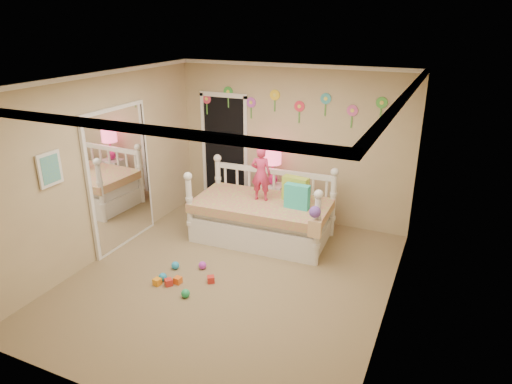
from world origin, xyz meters
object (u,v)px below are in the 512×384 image
at_px(daybed, 262,205).
at_px(table_lamp, 273,160).
at_px(nightstand, 272,202).
at_px(child, 261,174).

bearing_deg(daybed, table_lamp, 97.33).
bearing_deg(table_lamp, nightstand, 180.00).
height_order(daybed, nightstand, daybed).
xyz_separation_m(nightstand, table_lamp, (0.00, 0.00, 0.74)).
distance_m(child, nightstand, 1.00).
relative_size(nightstand, table_lamp, 1.03).
height_order(daybed, table_lamp, table_lamp).
distance_m(nightstand, table_lamp, 0.74).
bearing_deg(daybed, nightstand, 97.33).
relative_size(daybed, table_lamp, 3.35).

